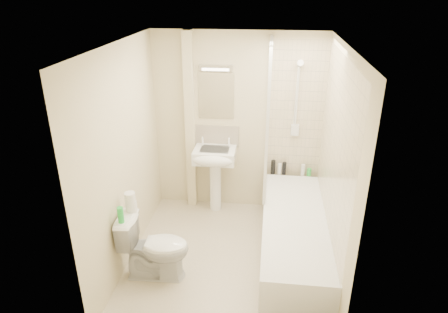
# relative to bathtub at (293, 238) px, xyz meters

# --- Properties ---
(floor) EXTENTS (2.50, 2.50, 0.00)m
(floor) POSITION_rel_bathtub_xyz_m (-0.75, -0.08, -0.29)
(floor) COLOR beige
(floor) RESTS_ON ground
(wall_back) EXTENTS (2.20, 0.02, 2.40)m
(wall_back) POSITION_rel_bathtub_xyz_m (-0.75, 1.17, 0.91)
(wall_back) COLOR beige
(wall_back) RESTS_ON ground
(wall_left) EXTENTS (0.02, 2.50, 2.40)m
(wall_left) POSITION_rel_bathtub_xyz_m (-1.85, -0.08, 0.91)
(wall_left) COLOR beige
(wall_left) RESTS_ON ground
(wall_right) EXTENTS (0.02, 2.50, 2.40)m
(wall_right) POSITION_rel_bathtub_xyz_m (0.35, -0.08, 0.91)
(wall_right) COLOR beige
(wall_right) RESTS_ON ground
(ceiling) EXTENTS (2.20, 2.50, 0.02)m
(ceiling) POSITION_rel_bathtub_xyz_m (-0.75, -0.08, 2.11)
(ceiling) COLOR white
(ceiling) RESTS_ON wall_back
(tile_back) EXTENTS (0.70, 0.01, 1.75)m
(tile_back) POSITION_rel_bathtub_xyz_m (0.00, 1.16, 1.14)
(tile_back) COLOR beige
(tile_back) RESTS_ON wall_back
(tile_right) EXTENTS (0.01, 2.10, 1.75)m
(tile_right) POSITION_rel_bathtub_xyz_m (0.34, 0.00, 1.14)
(tile_right) COLOR beige
(tile_right) RESTS_ON wall_right
(pipe_boxing) EXTENTS (0.12, 0.12, 2.40)m
(pipe_boxing) POSITION_rel_bathtub_xyz_m (-1.37, 1.11, 0.91)
(pipe_boxing) COLOR beige
(pipe_boxing) RESTS_ON ground
(splashback) EXTENTS (0.60, 0.02, 0.30)m
(splashback) POSITION_rel_bathtub_xyz_m (-1.03, 1.16, 0.74)
(splashback) COLOR beige
(splashback) RESTS_ON wall_back
(mirror) EXTENTS (0.46, 0.01, 0.60)m
(mirror) POSITION_rel_bathtub_xyz_m (-1.03, 1.16, 1.29)
(mirror) COLOR white
(mirror) RESTS_ON wall_back
(strip_light) EXTENTS (0.42, 0.07, 0.07)m
(strip_light) POSITION_rel_bathtub_xyz_m (-1.03, 1.14, 1.66)
(strip_light) COLOR silver
(strip_light) RESTS_ON wall_back
(bathtub) EXTENTS (0.70, 2.10, 0.55)m
(bathtub) POSITION_rel_bathtub_xyz_m (0.00, 0.00, 0.00)
(bathtub) COLOR white
(bathtub) RESTS_ON ground
(shower_screen) EXTENTS (0.04, 0.92, 1.80)m
(shower_screen) POSITION_rel_bathtub_xyz_m (-0.35, 0.72, 1.16)
(shower_screen) COLOR white
(shower_screen) RESTS_ON bathtub
(shower_fixture) EXTENTS (0.10, 0.16, 0.99)m
(shower_fixture) POSITION_rel_bathtub_xyz_m (-0.00, 1.11, 1.26)
(shower_fixture) COLOR white
(shower_fixture) RESTS_ON wall_back
(pedestal_sink) EXTENTS (0.54, 0.49, 1.05)m
(pedestal_sink) POSITION_rel_bathtub_xyz_m (-1.03, 0.93, 0.45)
(pedestal_sink) COLOR white
(pedestal_sink) RESTS_ON ground
(bottle_black_a) EXTENTS (0.06, 0.06, 0.20)m
(bottle_black_a) POSITION_rel_bathtub_xyz_m (-0.25, 1.08, 0.36)
(bottle_black_a) COLOR black
(bottle_black_a) RESTS_ON bathtub
(bottle_white_a) EXTENTS (0.05, 0.05, 0.15)m
(bottle_white_a) POSITION_rel_bathtub_xyz_m (-0.17, 1.08, 0.34)
(bottle_white_a) COLOR white
(bottle_white_a) RESTS_ON bathtub
(bottle_black_b) EXTENTS (0.05, 0.05, 0.17)m
(bottle_black_b) POSITION_rel_bathtub_xyz_m (-0.11, 1.08, 0.35)
(bottle_black_b) COLOR black
(bottle_black_b) RESTS_ON bathtub
(bottle_white_b) EXTENTS (0.05, 0.05, 0.16)m
(bottle_white_b) POSITION_rel_bathtub_xyz_m (0.14, 1.08, 0.34)
(bottle_white_b) COLOR silver
(bottle_white_b) RESTS_ON bathtub
(bottle_green) EXTENTS (0.06, 0.06, 0.10)m
(bottle_green) POSITION_rel_bathtub_xyz_m (0.23, 1.08, 0.31)
(bottle_green) COLOR green
(bottle_green) RESTS_ON bathtub
(toilet) EXTENTS (0.47, 0.75, 0.73)m
(toilet) POSITION_rel_bathtub_xyz_m (-1.47, -0.44, 0.08)
(toilet) COLOR white
(toilet) RESTS_ON ground
(toilet_roll_lower) EXTENTS (0.12, 0.12, 0.11)m
(toilet_roll_lower) POSITION_rel_bathtub_xyz_m (-1.72, -0.34, 0.50)
(toilet_roll_lower) COLOR white
(toilet_roll_lower) RESTS_ON toilet
(toilet_roll_upper) EXTENTS (0.11, 0.11, 0.11)m
(toilet_roll_upper) POSITION_rel_bathtub_xyz_m (-1.72, -0.35, 0.61)
(toilet_roll_upper) COLOR white
(toilet_roll_upper) RESTS_ON toilet_roll_lower
(green_bottle) EXTENTS (0.06, 0.06, 0.17)m
(green_bottle) POSITION_rel_bathtub_xyz_m (-1.75, -0.56, 0.53)
(green_bottle) COLOR green
(green_bottle) RESTS_ON toilet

